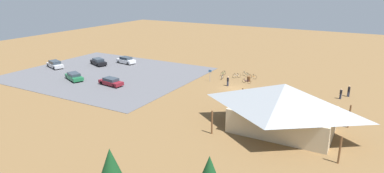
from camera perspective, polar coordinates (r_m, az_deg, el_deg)
The scene contains 21 objects.
ground at distance 55.52m, azimuth 7.33°, elevation -0.34°, with size 160.00×160.00×0.00m, color brown.
parking_lot_asphalt at distance 66.06m, azimuth -14.29°, elevation 2.14°, with size 33.49×28.39×0.05m, color #56565B.
bike_pavilion at distance 39.91m, azimuth 15.37°, elevation -3.00°, with size 14.00×10.01×5.77m.
trash_bin at distance 59.76m, azimuth 9.67°, elevation 1.28°, with size 0.60×0.60×0.90m, color brown.
lot_sign at distance 58.78m, azimuth 3.10°, elevation 2.21°, with size 0.56×0.08×2.20m.
bicycle_teal_near_sign at distance 63.01m, azimuth 9.23°, elevation 2.07°, with size 1.63×0.80×0.87m.
bicycle_blue_by_bin at distance 48.28m, azimuth 8.28°, elevation -2.61°, with size 1.75×0.62×0.85m.
bicycle_silver_yard_center at distance 61.70m, azimuth 7.65°, elevation 1.83°, with size 1.15×1.39×0.92m.
bicycle_white_near_porch at distance 60.60m, azimuth 5.21°, elevation 1.59°, with size 0.53×1.65×0.84m.
bicycle_yellow_lone_west at distance 50.67m, azimuth 8.58°, elevation -1.69°, with size 1.44×0.96×0.80m.
bicycle_orange_front_row at distance 61.64m, azimuth 10.28°, elevation 1.69°, with size 1.74×0.48×0.86m.
bicycle_green_mid_cluster at distance 62.95m, azimuth 5.35°, elevation 2.22°, with size 0.48×1.81×0.87m.
bicycle_purple_lone_east at distance 58.69m, azimuth 9.32°, elevation 0.91°, with size 1.64×0.48×0.83m.
car_white_far_end at distance 73.41m, azimuth -11.23°, elevation 4.44°, with size 4.45×2.39×1.45m.
car_black_aisle_side at distance 73.42m, azimuth -15.73°, elevation 4.10°, with size 4.81×3.38×1.40m.
car_silver_by_curb at distance 73.92m, azimuth -22.40°, elevation 3.54°, with size 5.05×3.23×1.46m.
car_maroon_mid_lot at distance 58.07m, azimuth -13.70°, elevation 0.82°, with size 4.69×2.30×1.30m.
car_green_back_corner at distance 63.24m, azimuth -19.53°, elevation 1.65°, with size 4.99×3.47×1.30m.
visitor_at_bikes at distance 54.66m, azimuth 24.11°, elevation -1.12°, with size 0.36×0.36×1.60m.
visitor_near_lot at distance 56.24m, azimuth 25.26°, elevation -0.67°, with size 0.37×0.36×1.78m.
visitor_by_pavilion at distance 56.50m, azimuth 6.15°, elevation 0.95°, with size 0.36×0.36×1.67m.
Camera 1 is at (-19.46, 49.25, 16.68)m, focal length 31.16 mm.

